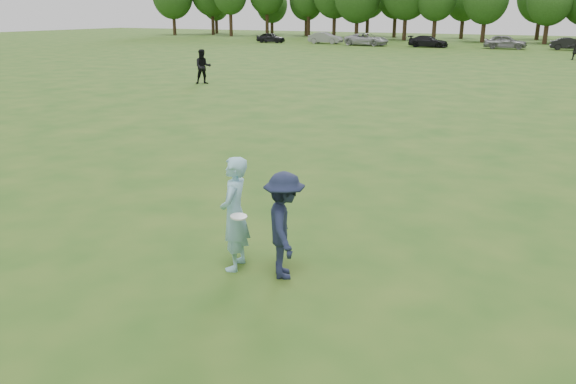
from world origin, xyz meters
name	(u,v)px	position (x,y,z in m)	size (l,w,h in m)	color
ground	(294,259)	(0.00, 0.00, 0.00)	(200.00, 200.00, 0.00)	#234E15
thrower	(234,214)	(-0.72, -0.74, 0.96)	(0.70, 0.46, 1.92)	#90C9DF
defender	(284,226)	(0.15, -0.63, 0.88)	(1.13, 0.65, 1.75)	#1A213A
player_far_a	(203,67)	(-15.91, 19.19, 0.99)	(0.96, 0.75, 1.98)	black
car_a	(271,38)	(-34.01, 59.01, 0.65)	(1.53, 3.81, 1.30)	black
car_b	(325,38)	(-26.63, 60.29, 0.72)	(1.52, 4.36, 1.44)	gray
car_c	(367,39)	(-20.52, 58.91, 0.74)	(2.45, 5.31, 1.48)	#ABACB0
car_d	(428,41)	(-13.05, 59.21, 0.66)	(1.85, 4.55, 1.32)	black
car_e	(505,42)	(-4.72, 60.29, 0.78)	(1.84, 4.56, 1.56)	slate
car_f	(570,44)	(1.75, 61.45, 0.66)	(1.39, 4.00, 1.32)	black
disc_in_play	(239,217)	(-0.48, -0.97, 1.03)	(0.28, 0.28, 0.05)	white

